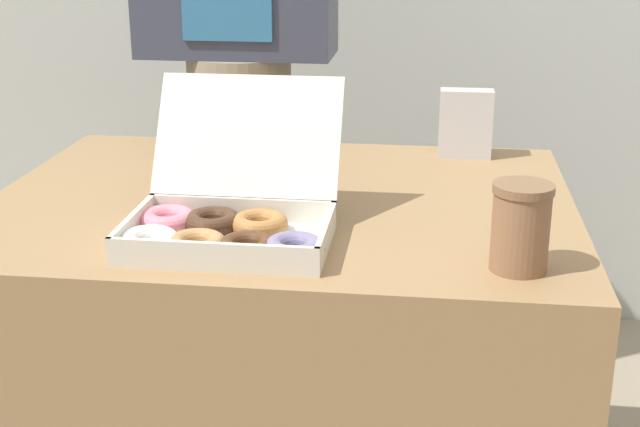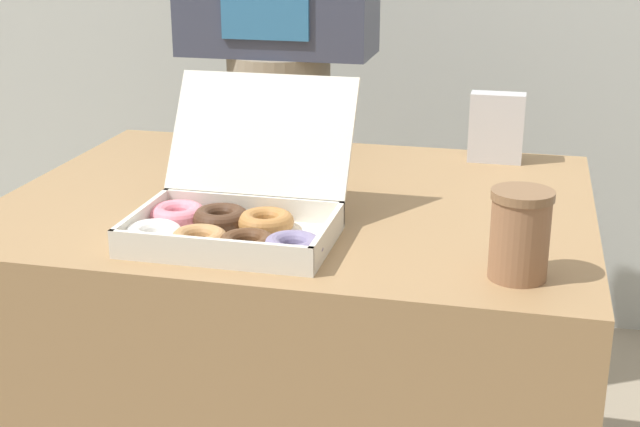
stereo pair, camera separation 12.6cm
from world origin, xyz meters
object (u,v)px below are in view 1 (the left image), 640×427
object	(u,v)px
donut_box	(225,220)
coffee_cup	(521,227)
napkin_holder	(466,124)
person_customer	(238,39)

from	to	relation	value
donut_box	coffee_cup	xyz separation A→B (m)	(0.43, -0.06, 0.03)
coffee_cup	napkin_holder	world-z (taller)	napkin_holder
donut_box	person_customer	bearing A→B (deg)	100.57
coffee_cup	napkin_holder	xyz separation A→B (m)	(-0.06, 0.59, 0.01)
coffee_cup	person_customer	bearing A→B (deg)	124.30
coffee_cup	donut_box	bearing A→B (deg)	172.41
napkin_holder	donut_box	bearing A→B (deg)	-124.70
donut_box	person_customer	size ratio (longest dim) A/B	0.19
coffee_cup	napkin_holder	bearing A→B (deg)	95.81
donut_box	napkin_holder	distance (m)	0.65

